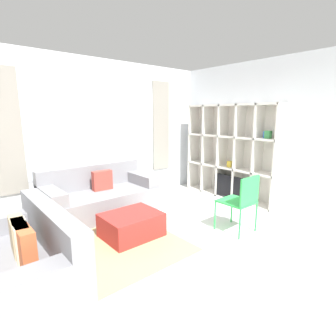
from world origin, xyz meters
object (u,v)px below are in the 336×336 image
(couch_side, at_px, (20,266))
(folding_chair, at_px, (242,199))
(ottoman, at_px, (131,225))
(shelving_unit, at_px, (231,153))
(couch_main, at_px, (100,197))

(couch_side, xyz_separation_m, folding_chair, (2.77, -0.56, 0.21))
(couch_side, xyz_separation_m, ottoman, (1.48, 0.36, -0.14))
(shelving_unit, xyz_separation_m, couch_side, (-4.05, -0.57, -0.62))
(ottoman, bearing_deg, couch_side, -166.26)
(folding_chair, bearing_deg, couch_side, -11.46)
(couch_main, relative_size, couch_side, 1.17)
(couch_main, bearing_deg, couch_side, -136.59)
(shelving_unit, xyz_separation_m, couch_main, (-2.49, 0.90, -0.63))
(couch_main, xyz_separation_m, ottoman, (-0.08, -1.11, -0.13))
(shelving_unit, bearing_deg, couch_side, -171.92)
(shelving_unit, distance_m, couch_side, 4.13)
(couch_side, distance_m, folding_chair, 2.83)
(shelving_unit, distance_m, ottoman, 2.69)
(ottoman, relative_size, folding_chair, 0.90)
(shelving_unit, distance_m, folding_chair, 1.76)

